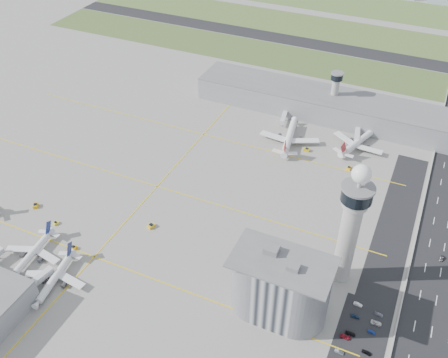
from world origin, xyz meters
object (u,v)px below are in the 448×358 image
at_px(car_lot_1, 339,352).
at_px(car_lot_3, 350,333).
at_px(tug_2, 56,223).
at_px(car_lot_9, 371,332).
at_px(tug_4, 307,149).
at_px(tug_0, 36,205).
at_px(airplane_near_c, 53,276).
at_px(tug_3, 151,226).
at_px(jet_bridge_far_1, 357,131).
at_px(airplane_far_a, 290,132).
at_px(jet_bridge_far_0, 285,114).
at_px(tug_5, 349,168).
at_px(airplane_far_b, 359,139).
at_px(car_lot_2, 345,337).
at_px(car_hw_1, 442,258).
at_px(car_lot_11, 379,314).
at_px(jet_bridge_near_2, 28,290).
at_px(car_lot_10, 376,323).
at_px(admin_building, 280,287).
at_px(secondary_tower, 335,90).
at_px(car_lot_5, 358,304).
at_px(airplane_near_b, 31,251).
at_px(car_lot_8, 366,352).
at_px(car_lot_4, 355,316).
at_px(tug_1, 73,247).
at_px(control_tower, 351,221).

xyz_separation_m(car_lot_1, car_lot_3, (2.09, 10.39, -0.02)).
xyz_separation_m(tug_2, car_lot_9, (164.09, 2.28, -0.25)).
bearing_deg(tug_4, tug_0, 130.07).
xyz_separation_m(airplane_near_c, tug_0, (-44.66, 37.96, -3.91)).
xyz_separation_m(airplane_near_c, tug_3, (21.08, 50.34, -3.90)).
bearing_deg(jet_bridge_far_1, tug_4, -47.46).
relative_size(airplane_far_a, jet_bridge_far_0, 3.27).
xyz_separation_m(airplane_near_c, car_lot_3, (130.60, 29.32, -4.36)).
relative_size(jet_bridge_far_0, tug_5, 4.38).
height_order(airplane_far_b, jet_bridge_far_1, airplane_far_b).
relative_size(jet_bridge_far_1, tug_3, 3.82).
distance_m(car_lot_2, car_hw_1, 70.53).
relative_size(tug_3, car_lot_11, 0.98).
height_order(jet_bridge_near_2, car_lot_2, jet_bridge_near_2).
distance_m(tug_5, car_lot_2, 118.87).
distance_m(airplane_far_a, car_lot_3, 145.77).
xyz_separation_m(tug_5, car_lot_10, (36.57, -103.72, -0.30)).
relative_size(admin_building, jet_bridge_far_1, 3.00).
bearing_deg(secondary_tower, tug_3, -110.26).
height_order(tug_4, car_lot_5, tug_4).
bearing_deg(tug_3, tug_2, -137.13).
relative_size(secondary_tower, airplane_near_c, 0.90).
bearing_deg(jet_bridge_far_0, tug_4, 28.56).
bearing_deg(car_lot_9, car_lot_3, 124.39).
height_order(airplane_near_b, car_lot_1, airplane_near_b).
relative_size(airplane_near_b, jet_bridge_near_2, 2.48).
height_order(airplane_near_b, airplane_near_c, airplane_near_c).
bearing_deg(tug_5, tug_0, -133.14).
bearing_deg(car_lot_8, car_lot_11, 4.02).
bearing_deg(car_lot_4, car_lot_11, -61.32).
bearing_deg(tug_0, tug_1, -56.70).
distance_m(jet_bridge_far_0, jet_bridge_far_1, 50.00).
bearing_deg(admin_building, airplane_far_a, 106.54).
bearing_deg(tug_0, airplane_near_c, -73.45).
distance_m(car_lot_10, car_lot_11, 5.06).
height_order(tug_2, car_lot_4, tug_2).
distance_m(secondary_tower, car_lot_11, 169.77).
xyz_separation_m(airplane_far_a, car_lot_2, (68.59, -130.14, -5.79)).
xyz_separation_m(car_lot_2, car_lot_8, (9.52, -3.63, 0.04)).
xyz_separation_m(secondary_tower, tug_2, (-102.27, -169.19, -18.00)).
bearing_deg(car_lot_2, tug_5, 10.83).
bearing_deg(airplane_near_c, car_lot_3, 93.09).
xyz_separation_m(tug_1, car_lot_10, (145.40, 18.03, -0.24)).
bearing_deg(jet_bridge_far_0, car_hw_1, 40.40).
relative_size(jet_bridge_far_0, car_lot_3, 3.35).
bearing_deg(jet_bridge_far_1, jet_bridge_far_0, -100.00).
bearing_deg(airplane_near_c, control_tower, 106.78).
xyz_separation_m(airplane_far_a, car_lot_10, (78.91, -117.92, -5.77)).
xyz_separation_m(airplane_near_b, jet_bridge_far_0, (68.78, 174.78, -2.00)).
height_order(airplane_far_a, airplane_far_b, airplane_far_a).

